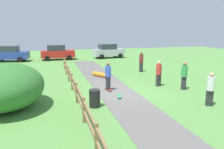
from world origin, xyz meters
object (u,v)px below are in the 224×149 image
object	(u,v)px
skateboard_loose	(119,96)
parked_car_blue	(10,54)
skater_riding	(108,75)
bystander_red	(159,72)
trash_bin	(95,98)
bystander_green	(184,74)
bystander_maroon	(141,61)
skater_fallen	(101,74)
parked_car_silver	(108,51)
parked_car_red	(57,52)
bystander_white	(210,87)
bush_large	(6,86)

from	to	relation	value
skateboard_loose	parked_car_blue	size ratio (longest dim) A/B	0.19
skater_riding	bystander_red	size ratio (longest dim) A/B	1.03
parked_car_blue	trash_bin	bearing A→B (deg)	-69.60
parked_car_blue	skater_riding	bearing A→B (deg)	-62.28
bystander_green	bystander_maroon	size ratio (longest dim) A/B	1.00
skater_fallen	parked_car_silver	xyz separation A→B (m)	(3.75, 11.53, 0.76)
parked_car_red	parked_car_silver	xyz separation A→B (m)	(6.82, -0.01, 0.00)
skateboard_loose	parked_car_red	size ratio (longest dim) A/B	0.20
skater_riding	bystander_red	xyz separation A→B (m)	(3.65, 0.15, -0.06)
skateboard_loose	bystander_red	bearing A→B (deg)	26.72
bystander_green	trash_bin	bearing A→B (deg)	-165.76
bystander_white	parked_car_silver	size ratio (longest dim) A/B	0.40
bush_large	bystander_red	xyz separation A→B (m)	(9.27, 1.82, -0.15)
bystander_green	parked_car_silver	distance (m)	16.79
bush_large	bystander_maroon	xyz separation A→B (m)	(10.17, 6.90, -0.10)
parked_car_silver	bystander_white	bearing A→B (deg)	-89.80
trash_bin	skater_riding	distance (m)	3.08
skateboard_loose	bystander_green	distance (m)	4.66
bystander_maroon	parked_car_blue	bearing A→B (deg)	140.69
skater_riding	bystander_green	world-z (taller)	bystander_green
bystander_maroon	bush_large	bearing A→B (deg)	-145.86
skater_riding	skateboard_loose	world-z (taller)	skater_riding
trash_bin	bystander_maroon	world-z (taller)	bystander_maroon
skater_fallen	parked_car_blue	xyz separation A→B (m)	(-8.71, 11.55, 0.76)
trash_bin	parked_car_red	xyz separation A→B (m)	(-1.20, 18.36, 0.51)
parked_car_red	parked_car_silver	distance (m)	6.82
skateboard_loose	bystander_white	distance (m)	4.85
bush_large	parked_car_silver	distance (m)	19.94
bystander_red	bystander_maroon	distance (m)	5.15
trash_bin	skater_fallen	size ratio (longest dim) A/B	0.62
skater_fallen	bystander_maroon	xyz separation A→B (m)	(4.08, 1.08, 0.83)
skater_fallen	bystander_white	world-z (taller)	bystander_white
bystander_maroon	parked_car_blue	xyz separation A→B (m)	(-12.79, 10.47, -0.07)
skater_riding	bystander_maroon	bearing A→B (deg)	48.98
skater_fallen	bystander_white	xyz separation A→B (m)	(3.81, -8.28, 0.78)
bystander_maroon	bystander_green	bearing A→B (deg)	-87.68
bush_large	bystander_maroon	bearing A→B (deg)	34.14
skater_riding	skater_fallen	xyz separation A→B (m)	(0.46, 4.14, -0.84)
bush_large	skateboard_loose	distance (m)	5.98
skater_fallen	skateboard_loose	xyz separation A→B (m)	(-0.20, -5.70, -0.11)
bystander_red	bystander_white	bearing A→B (deg)	-81.62
bystander_maroon	parked_car_blue	distance (m)	16.53
skater_fallen	skateboard_loose	distance (m)	5.70
skater_riding	bystander_red	distance (m)	3.65
skater_riding	skater_fallen	size ratio (longest dim) A/B	1.25
bystander_green	parked_car_red	world-z (taller)	parked_car_red
skateboard_loose	parked_car_blue	world-z (taller)	parked_car_blue
skater_fallen	parked_car_blue	world-z (taller)	parked_car_blue
bystander_maroon	parked_car_red	xyz separation A→B (m)	(-7.15, 10.46, -0.07)
skater_riding	parked_car_silver	size ratio (longest dim) A/B	0.42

